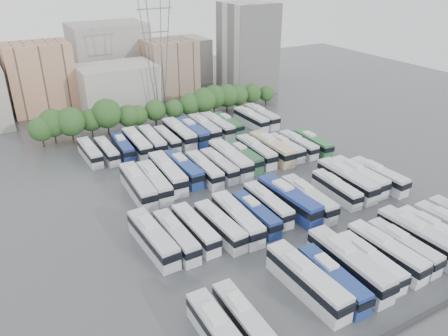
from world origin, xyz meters
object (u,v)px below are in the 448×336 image
bus_r2_s5 (204,169)px  bus_r3_s6 (179,133)px  bus_r0_s10 (420,237)px  bus_r3_s1 (107,151)px  bus_r1_s0 (153,238)px  bus_r3_s10 (228,124)px  bus_r1_s2 (195,228)px  bus_r0_s5 (333,279)px  bus_r0_s9 (403,246)px  bus_r3_s3 (137,143)px  bus_r2_s1 (138,185)px  bus_r3_s9 (217,125)px  bus_r2_s2 (154,182)px  bus_r2_s9 (256,151)px  bus_r3_s4 (152,140)px  bus_r3_s2 (122,147)px  bus_r0_s1 (244,320)px  bus_r2_s10 (271,148)px  bus_r1_s1 (176,236)px  bus_r0_s0 (220,334)px  bus_r2_s11 (285,147)px  bus_r1_s12 (358,176)px  bus_r1_s11 (347,180)px  bus_r2_s6 (219,165)px  bus_r3_s0 (90,152)px  bus_r3_s8 (204,128)px  bus_r2_s7 (230,159)px  bus_r3_s5 (167,139)px  bus_r3_s7 (192,131)px  bus_r2_s8 (243,156)px  bus_r0_s4 (307,280)px  bus_r0_s7 (370,261)px  bus_r1_s7 (289,199)px  bus_r0_s8 (386,251)px  bus_r1_s6 (268,204)px  bus_r1_s4 (237,218)px  apartment_tower (248,48)px  bus_r0_s6 (349,263)px  bus_r1_s10 (336,189)px  bus_r0_s11 (434,233)px  electricity_pylon (156,42)px  bus_r1_s13 (378,176)px  bus_r1_s8 (308,198)px  bus_r1_s3 (220,225)px  bus_r3_s13 (261,116)px

bus_r2_s5 → bus_r3_s6: bearing=81.6°
bus_r0_s10 → bus_r3_s1: 60.71m
bus_r1_s0 → bus_r3_s10: bus_r1_s0 is taller
bus_r3_s1 → bus_r1_s2: bearing=-85.5°
bus_r0_s5 → bus_r0_s9: bearing=3.5°
bus_r3_s3 → bus_r3_s6: 10.17m
bus_r2_s1 → bus_r3_s9: bus_r2_s1 is taller
bus_r2_s2 → bus_r2_s9: size_ratio=1.01×
bus_r3_s4 → bus_r3_s2: bearing=-178.9°
bus_r0_s1 → bus_r2_s10: size_ratio=0.83×
bus_r1_s1 → bus_r2_s9: bearing=35.6°
bus_r0_s0 → bus_r0_s5: (16.50, 0.93, -0.05)m
bus_r0_s1 → bus_r2_s11: bus_r0_s1 is taller
bus_r1_s12 → bus_r0_s1: bearing=-152.3°
bus_r0_s9 → bus_r1_s11: size_ratio=0.86×
bus_r2_s6 → bus_r2_s10: bus_r2_s10 is taller
bus_r0_s9 → bus_r3_s0: bus_r0_s9 is taller
bus_r2_s10 → bus_r3_s8: size_ratio=1.04×
bus_r0_s10 → bus_r3_s4: bus_r0_s10 is taller
bus_r2_s7 → bus_r3_s5: (-6.36, 16.69, -0.43)m
bus_r2_s2 → bus_r3_s2: bearing=92.2°
bus_r3_s7 → bus_r1_s0: bearing=-123.5°
bus_r2_s8 → bus_r3_s10: bearing=69.3°
bus_r2_s11 → bus_r3_s3: size_ratio=0.86×
bus_r3_s10 → bus_r0_s4: bearing=-110.7°
bus_r0_s7 → bus_r1_s7: size_ratio=0.81×
bus_r0_s8 → bus_r1_s6: 19.56m
bus_r1_s4 → bus_r1_s11: bus_r1_s11 is taller
bus_r0_s5 → bus_r3_s10: 57.41m
bus_r1_s1 → bus_r2_s7: bus_r2_s7 is taller
apartment_tower → bus_r1_s1: apartment_tower is taller
apartment_tower → bus_r1_s0: 84.78m
bus_r0_s6 → bus_r3_s7: bearing=87.4°
bus_r2_s7 → bus_r3_s9: (6.92, 17.99, -0.17)m
bus_r1_s10 → bus_r0_s11: bearing=-77.5°
bus_r1_s0 → bus_r3_s2: (6.55, 34.63, -0.23)m
bus_r1_s1 → bus_r1_s2: size_ratio=1.01×
bus_r3_s5 → bus_r3_s7: size_ratio=0.84×
bus_r1_s10 → bus_r3_s5: bearing=117.4°
electricity_pylon → bus_r0_s7: 75.83m
bus_r1_s13 → bus_r2_s7: 27.80m
bus_r1_s1 → bus_r3_s8: bearing=56.7°
bus_r0_s1 → bus_r2_s2: (3.24, 35.45, 0.20)m
bus_r3_s0 → bus_r3_s10: bus_r3_s0 is taller
bus_r0_s7 → bus_r1_s8: bus_r1_s8 is taller
bus_r1_s3 → bus_r3_s13: size_ratio=0.93×
bus_r1_s3 → bus_r1_s6: size_ratio=1.01×
electricity_pylon → bus_r3_s4: 28.60m
bus_r0_s6 → bus_r0_s11: bearing=-1.5°
bus_r2_s7 → bus_r2_s10: bearing=3.9°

